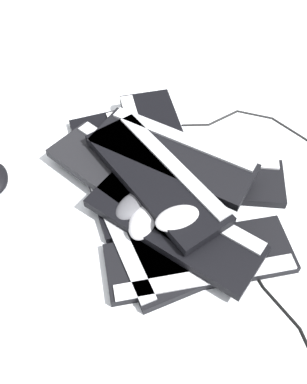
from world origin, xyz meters
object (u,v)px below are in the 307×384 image
(keyboard_0, at_px, (114,169))
(mouse_1, at_px, (144,221))
(keyboard_6, at_px, (156,176))
(keyboard_8, at_px, (172,154))
(keyboard_3, at_px, (202,177))
(keyboard_1, at_px, (136,224))
(mouse_3, at_px, (133,206))
(keyboard_4, at_px, (165,165))
(keyboard_2, at_px, (200,259))
(keyboard_9, at_px, (174,225))
(keyboard_7, at_px, (159,146))
(mouse_2, at_px, (177,218))
(keyboard_5, at_px, (124,176))

(keyboard_0, relative_size, mouse_1, 3.85)
(keyboard_6, distance_m, keyboard_8, 0.09)
(keyboard_8, bearing_deg, keyboard_3, -174.24)
(keyboard_1, height_order, mouse_3, mouse_3)
(keyboard_4, relative_size, keyboard_6, 0.94)
(keyboard_3, xyz_separation_m, keyboard_6, (0.09, 0.10, 0.06))
(keyboard_1, bearing_deg, keyboard_4, -86.35)
(keyboard_3, bearing_deg, keyboard_2, 109.65)
(keyboard_9, bearing_deg, mouse_3, -2.68)
(keyboard_6, bearing_deg, keyboard_2, 141.10)
(mouse_3, bearing_deg, mouse_1, -109.36)
(keyboard_1, distance_m, keyboard_7, 0.25)
(keyboard_1, bearing_deg, mouse_2, -171.49)
(keyboard_3, distance_m, keyboard_9, 0.20)
(keyboard_7, height_order, keyboard_9, same)
(keyboard_0, height_order, keyboard_4, same)
(keyboard_0, relative_size, keyboard_6, 0.93)
(keyboard_8, height_order, mouse_1, keyboard_8)
(mouse_1, bearing_deg, keyboard_3, -24.82)
(keyboard_1, relative_size, keyboard_6, 0.94)
(keyboard_2, height_order, mouse_1, mouse_1)
(mouse_1, bearing_deg, keyboard_2, -105.05)
(keyboard_6, bearing_deg, keyboard_7, -68.95)
(keyboard_1, distance_m, keyboard_6, 0.13)
(keyboard_0, bearing_deg, keyboard_4, -149.32)
(keyboard_1, distance_m, mouse_2, 0.12)
(keyboard_5, height_order, keyboard_9, same)
(keyboard_2, relative_size, mouse_3, 4.05)
(keyboard_9, distance_m, mouse_3, 0.11)
(keyboard_6, bearing_deg, keyboard_1, 89.55)
(keyboard_3, relative_size, keyboard_5, 1.00)
(keyboard_3, distance_m, mouse_1, 0.23)
(keyboard_6, bearing_deg, keyboard_9, 133.35)
(keyboard_1, height_order, keyboard_5, keyboard_5)
(keyboard_8, relative_size, mouse_1, 4.11)
(keyboard_2, height_order, keyboard_7, keyboard_7)
(keyboard_0, distance_m, keyboard_6, 0.15)
(mouse_2, bearing_deg, keyboard_9, -68.12)
(keyboard_4, distance_m, keyboard_6, 0.11)
(keyboard_0, xyz_separation_m, mouse_1, (-0.16, 0.14, 0.04))
(mouse_1, bearing_deg, keyboard_8, -3.04)
(keyboard_3, relative_size, keyboard_9, 1.01)
(keyboard_3, height_order, keyboard_6, keyboard_6)
(mouse_1, bearing_deg, mouse_2, -81.06)
(keyboard_9, bearing_deg, keyboard_8, -65.61)
(keyboard_8, bearing_deg, keyboard_4, -15.69)
(keyboard_2, distance_m, keyboard_6, 0.24)
(keyboard_4, relative_size, mouse_2, 3.89)
(keyboard_2, relative_size, keyboard_7, 1.01)
(keyboard_4, xyz_separation_m, keyboard_6, (-0.01, 0.09, 0.06))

